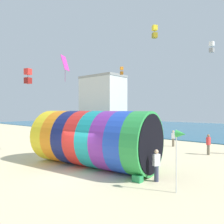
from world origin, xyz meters
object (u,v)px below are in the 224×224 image
(kite_yellow_box, at_px, (155,32))
(bystander_far_left, at_px, (173,138))
(bystander_near_water, at_px, (208,144))
(cooler_box, at_px, (138,178))
(kite_orange_box, at_px, (122,71))
(kite_magenta_diamond, at_px, (65,63))
(kite_white_box, at_px, (212,47))
(kite_red_box, at_px, (28,76))
(kite_handler, at_px, (156,165))
(beach_flag, at_px, (180,137))
(giant_inflatable_tube, at_px, (93,139))

(kite_yellow_box, distance_m, bystander_far_left, 13.58)
(kite_yellow_box, height_order, bystander_near_water, kite_yellow_box)
(cooler_box, bearing_deg, kite_orange_box, 130.13)
(kite_magenta_diamond, height_order, bystander_far_left, kite_magenta_diamond)
(kite_yellow_box, xyz_separation_m, bystander_near_water, (7.88, -4.73, -12.76))
(kite_magenta_diamond, relative_size, kite_white_box, 1.80)
(kite_red_box, distance_m, bystander_near_water, 17.50)
(cooler_box, bearing_deg, kite_white_box, 93.00)
(kite_handler, xyz_separation_m, kite_orange_box, (-14.62, 15.76, 8.93))
(kite_orange_box, height_order, beach_flag, kite_orange_box)
(kite_handler, xyz_separation_m, kite_red_box, (-13.70, 0.11, 6.17))
(kite_orange_box, height_order, cooler_box, kite_orange_box)
(kite_red_box, relative_size, cooler_box, 2.91)
(kite_handler, bearing_deg, bystander_far_left, 110.48)
(bystander_near_water, bearing_deg, kite_orange_box, 155.57)
(kite_handler, distance_m, beach_flag, 2.56)
(giant_inflatable_tube, height_order, beach_flag, giant_inflatable_tube)
(bystander_far_left, bearing_deg, bystander_near_water, -26.91)
(cooler_box, bearing_deg, giant_inflatable_tube, 169.74)
(giant_inflatable_tube, distance_m, beach_flag, 6.63)
(kite_handler, distance_m, bystander_near_water, 9.13)
(bystander_far_left, bearing_deg, kite_white_box, 57.97)
(cooler_box, bearing_deg, bystander_near_water, 85.89)
(giant_inflatable_tube, bearing_deg, kite_magenta_diamond, 164.63)
(kite_handler, height_order, beach_flag, beach_flag)
(kite_red_box, height_order, bystander_far_left, kite_red_box)
(bystander_near_water, bearing_deg, beach_flag, -80.20)
(kite_handler, distance_m, kite_magenta_diamond, 12.03)
(kite_white_box, distance_m, bystander_near_water, 11.93)
(kite_handler, bearing_deg, kite_yellow_box, 119.71)
(kite_red_box, bearing_deg, bystander_near_water, 33.44)
(kite_red_box, relative_size, bystander_near_water, 0.85)
(bystander_near_water, relative_size, beach_flag, 0.60)
(kite_white_box, distance_m, bystander_far_left, 11.21)
(kite_white_box, xyz_separation_m, bystander_near_water, (1.55, -6.30, -10.01))
(kite_handler, bearing_deg, giant_inflatable_tube, 179.60)
(bystander_far_left, distance_m, beach_flag, 13.56)
(bystander_far_left, bearing_deg, kite_yellow_box, 144.83)
(kite_white_box, height_order, cooler_box, kite_white_box)
(kite_handler, distance_m, kite_red_box, 15.02)
(kite_handler, height_order, kite_orange_box, kite_orange_box)
(kite_magenta_diamond, xyz_separation_m, kite_white_box, (8.08, 14.08, 3.00))
(kite_yellow_box, xyz_separation_m, bystander_far_left, (3.71, -2.61, -12.81))
(giant_inflatable_tube, xyz_separation_m, beach_flag, (6.54, -0.87, 0.72))
(kite_red_box, bearing_deg, cooler_box, -3.60)
(kite_handler, xyz_separation_m, bystander_near_water, (-0.03, 9.13, 0.02))
(kite_white_box, bearing_deg, bystander_far_left, -122.03)
(giant_inflatable_tube, height_order, kite_orange_box, kite_orange_box)
(kite_handler, relative_size, beach_flag, 0.59)
(kite_magenta_diamond, bearing_deg, kite_red_box, -162.71)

